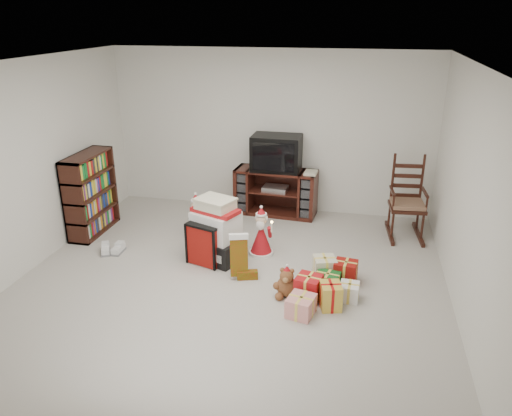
{
  "coord_description": "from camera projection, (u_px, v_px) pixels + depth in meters",
  "views": [
    {
      "loc": [
        1.39,
        -5.0,
        2.98
      ],
      "look_at": [
        0.18,
        0.6,
        0.73
      ],
      "focal_mm": 35.0,
      "sensor_mm": 36.0,
      "label": 1
    }
  ],
  "objects": [
    {
      "name": "bookshelf",
      "position": [
        91.0,
        195.0,
        7.08
      ],
      "size": [
        0.32,
        0.95,
        1.16
      ],
      "color": "black",
      "rests_on": "floor"
    },
    {
      "name": "crt_television",
      "position": [
        277.0,
        153.0,
        7.58
      ],
      "size": [
        0.74,
        0.54,
        0.54
      ],
      "rotation": [
        0.0,
        0.0,
        -0.02
      ],
      "color": "black",
      "rests_on": "tv_stand"
    },
    {
      "name": "stocking",
      "position": [
        239.0,
        256.0,
        5.91
      ],
      "size": [
        0.29,
        0.19,
        0.57
      ],
      "primitive_type": null,
      "rotation": [
        0.0,
        0.0,
        0.3
      ],
      "color": "#10700C",
      "rests_on": "floor"
    },
    {
      "name": "tv_stand",
      "position": [
        276.0,
        192.0,
        7.79
      ],
      "size": [
        1.29,
        0.54,
        0.72
      ],
      "rotation": [
        0.0,
        0.0,
        -0.07
      ],
      "color": "#401712",
      "rests_on": "floor"
    },
    {
      "name": "rocking_chair",
      "position": [
        406.0,
        207.0,
        7.05
      ],
      "size": [
        0.55,
        0.83,
        1.19
      ],
      "rotation": [
        0.0,
        0.0,
        0.09
      ],
      "color": "black",
      "rests_on": "floor"
    },
    {
      "name": "room",
      "position": [
        228.0,
        182.0,
        5.45
      ],
      "size": [
        5.01,
        5.01,
        2.51
      ],
      "color": "#BAB5AB",
      "rests_on": "ground"
    },
    {
      "name": "gift_pile",
      "position": [
        216.0,
        233.0,
        6.35
      ],
      "size": [
        0.77,
        0.67,
        0.81
      ],
      "rotation": [
        0.0,
        0.0,
        -0.38
      ],
      "color": "black",
      "rests_on": "floor"
    },
    {
      "name": "mrs_claus_figurine",
      "position": [
        197.0,
        220.0,
        7.02
      ],
      "size": [
        0.32,
        0.3,
        0.65
      ],
      "color": "#A61118",
      "rests_on": "floor"
    },
    {
      "name": "red_suitcase",
      "position": [
        205.0,
        244.0,
        6.25
      ],
      "size": [
        0.47,
        0.34,
        0.64
      ],
      "rotation": [
        0.0,
        0.0,
        -0.31
      ],
      "color": "maroon",
      "rests_on": "floor"
    },
    {
      "name": "santa_figurine",
      "position": [
        261.0,
        236.0,
        6.5
      ],
      "size": [
        0.33,
        0.31,
        0.67
      ],
      "color": "#A61118",
      "rests_on": "floor"
    },
    {
      "name": "sneaker_pair",
      "position": [
        112.0,
        250.0,
        6.61
      ],
      "size": [
        0.33,
        0.28,
        0.09
      ],
      "rotation": [
        0.0,
        0.0,
        0.29
      ],
      "color": "silver",
      "rests_on": "floor"
    },
    {
      "name": "teddy_bear",
      "position": [
        287.0,
        284.0,
        5.56
      ],
      "size": [
        0.24,
        0.21,
        0.35
      ],
      "color": "brown",
      "rests_on": "floor"
    },
    {
      "name": "gift_cluster",
      "position": [
        327.0,
        285.0,
        5.6
      ],
      "size": [
        0.76,
        1.1,
        0.26
      ],
      "color": "#AA1316",
      "rests_on": "floor"
    }
  ]
}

